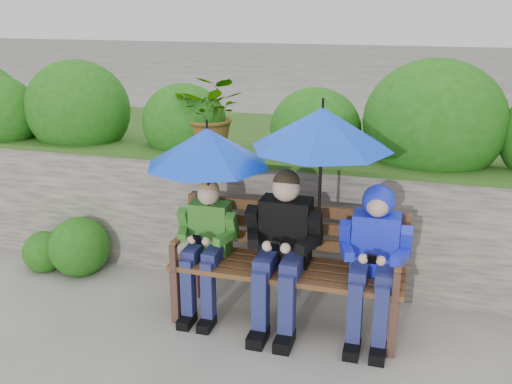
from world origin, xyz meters
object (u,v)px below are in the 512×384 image
(boy_left, at_px, (206,240))
(boy_right, at_px, (374,251))
(umbrella_left, at_px, (207,147))
(park_bench, at_px, (288,257))
(umbrella_right, at_px, (322,128))
(boy_middle, at_px, (282,243))

(boy_left, relative_size, boy_right, 0.94)
(umbrella_left, bearing_deg, boy_left, -113.01)
(park_bench, xyz_separation_m, boy_right, (0.60, -0.06, 0.15))
(boy_left, distance_m, umbrella_left, 0.69)
(boy_right, height_order, umbrella_right, umbrella_right)
(umbrella_left, xyz_separation_m, umbrella_right, (0.79, 0.00, 0.18))
(boy_left, distance_m, boy_middle, 0.57)
(boy_middle, distance_m, umbrella_right, 0.85)
(boy_left, relative_size, umbrella_right, 1.06)
(boy_left, relative_size, umbrella_left, 1.15)
(boy_middle, bearing_deg, boy_left, 178.76)
(boy_middle, distance_m, boy_right, 0.63)
(park_bench, height_order, boy_left, boy_left)
(park_bench, height_order, umbrella_left, umbrella_left)
(umbrella_left, relative_size, umbrella_right, 0.93)
(park_bench, relative_size, boy_middle, 1.44)
(umbrella_right, bearing_deg, umbrella_left, -179.86)
(boy_right, distance_m, umbrella_left, 1.34)
(park_bench, relative_size, boy_left, 1.62)
(boy_middle, bearing_deg, umbrella_left, 175.08)
(park_bench, height_order, umbrella_right, umbrella_right)
(park_bench, distance_m, boy_left, 0.61)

